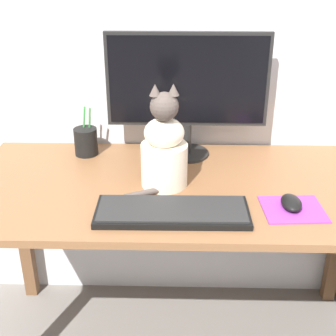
{
  "coord_description": "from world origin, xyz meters",
  "views": [
    {
      "loc": [
        -0.01,
        -1.37,
        1.45
      ],
      "look_at": [
        -0.04,
        -0.1,
        0.83
      ],
      "focal_mm": 50.0,
      "sensor_mm": 36.0,
      "label": 1
    }
  ],
  "objects_px": {
    "keyboard": "(172,211)",
    "pen_cup": "(86,141)",
    "cat": "(164,149)",
    "monitor": "(187,87)",
    "computer_mouse_right": "(291,203)"
  },
  "relations": [
    {
      "from": "keyboard",
      "to": "pen_cup",
      "type": "height_order",
      "value": "pen_cup"
    },
    {
      "from": "cat",
      "to": "pen_cup",
      "type": "relative_size",
      "value": 1.9
    },
    {
      "from": "keyboard",
      "to": "cat",
      "type": "xyz_separation_m",
      "value": [
        -0.03,
        0.19,
        0.12
      ]
    },
    {
      "from": "monitor",
      "to": "computer_mouse_right",
      "type": "relative_size",
      "value": 5.8
    },
    {
      "from": "monitor",
      "to": "keyboard",
      "type": "xyz_separation_m",
      "value": [
        -0.05,
        -0.43,
        -0.25
      ]
    },
    {
      "from": "monitor",
      "to": "keyboard",
      "type": "relative_size",
      "value": 1.27
    },
    {
      "from": "monitor",
      "to": "cat",
      "type": "xyz_separation_m",
      "value": [
        -0.07,
        -0.24,
        -0.13
      ]
    },
    {
      "from": "cat",
      "to": "pen_cup",
      "type": "distance_m",
      "value": 0.39
    },
    {
      "from": "keyboard",
      "to": "pen_cup",
      "type": "distance_m",
      "value": 0.54
    },
    {
      "from": "monitor",
      "to": "keyboard",
      "type": "distance_m",
      "value": 0.5
    },
    {
      "from": "computer_mouse_right",
      "to": "monitor",
      "type": "bearing_deg",
      "value": 129.0
    },
    {
      "from": "monitor",
      "to": "cat",
      "type": "relative_size",
      "value": 1.67
    },
    {
      "from": "keyboard",
      "to": "pen_cup",
      "type": "relative_size",
      "value": 2.5
    },
    {
      "from": "monitor",
      "to": "computer_mouse_right",
      "type": "xyz_separation_m",
      "value": [
        0.31,
        -0.38,
        -0.24
      ]
    },
    {
      "from": "pen_cup",
      "to": "computer_mouse_right",
      "type": "bearing_deg",
      "value": -28.94
    }
  ]
}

